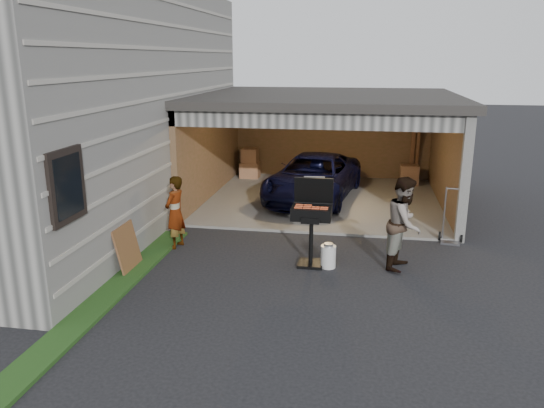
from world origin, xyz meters
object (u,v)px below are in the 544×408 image
Objects in this scene: plywood_panel at (128,248)px; hand_truck at (451,232)px; minivan at (313,180)px; bbq_grill at (312,215)px; man at (404,223)px; propane_tank at (328,257)px; woman at (175,212)px.

hand_truck is (6.11, 2.63, -0.20)m from plywood_panel.
minivan is 4.69m from bbq_grill.
plywood_panel is (-5.00, -1.02, -0.44)m from man.
man is 4.08× the size of propane_tank.
plywood_panel is (-2.88, -5.53, -0.17)m from minivan.
bbq_grill is 1.87× the size of plywood_panel.
man reaches higher than minivan.
bbq_grill is (2.86, -0.48, 0.22)m from woman.
minivan is 3.63× the size of hand_truck.
minivan is 4.93× the size of plywood_panel.
woman reaches higher than minivan.
propane_tank is 3.72m from plywood_panel.
man is 1.06× the size of bbq_grill.
minivan is at bearing 162.45° from woman.
bbq_grill reaches higher than hand_truck.
propane_tank is 3.09m from hand_truck.
minivan reaches higher than propane_tank.
plywood_panel is at bearing -109.11° from minivan.
propane_tank is 0.36× the size of hand_truck.
woman is 1.72× the size of plywood_panel.
bbq_grill reaches higher than minivan.
propane_tank is at bearing 12.12° from plywood_panel.
minivan is at bearing 62.46° from plywood_panel.
man reaches higher than propane_tank.
propane_tank is (-1.37, -0.24, -0.66)m from man.
plywood_panel is at bearing -165.18° from bbq_grill.
propane_tank is at bearing -72.56° from minivan.
bbq_grill is (0.42, -4.65, 0.37)m from minivan.
hand_truck is at bearing -33.45° from minivan.
man is 1.71m from bbq_grill.
minivan is 2.87× the size of woman.
woman is 5.83m from hand_truck.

